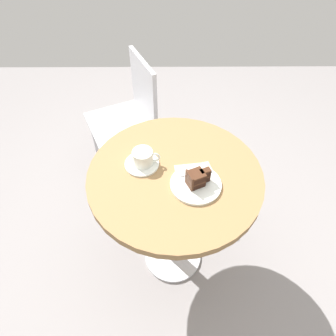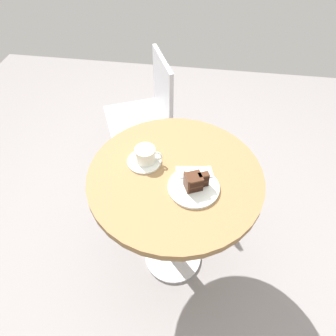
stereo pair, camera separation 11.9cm
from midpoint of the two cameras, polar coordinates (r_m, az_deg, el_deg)
name	(u,v)px [view 1 (the left image)]	position (r m, az deg, el deg)	size (l,w,h in m)	color
ground_plane	(173,256)	(1.87, -0.97, -16.56)	(4.40, 4.40, 0.01)	gray
cafe_table	(175,192)	(1.33, -1.32, -4.76)	(0.73, 0.73, 0.75)	olive
saucer	(142,164)	(1.27, -7.68, 0.64)	(0.14, 0.14, 0.01)	silver
coffee_cup	(143,157)	(1.24, -7.50, 1.93)	(0.12, 0.08, 0.07)	silver
teaspoon	(140,154)	(1.30, -8.05, 2.46)	(0.09, 0.08, 0.00)	silver
cake_plate	(196,184)	(1.18, 2.44, -3.27)	(0.20, 0.20, 0.01)	silver
cake_slice	(197,178)	(1.15, 2.59, -2.13)	(0.10, 0.08, 0.07)	black
fork	(200,173)	(1.21, 3.38, -1.04)	(0.13, 0.04, 0.00)	silver
napkin	(196,176)	(1.21, 2.62, -1.77)	(0.18, 0.17, 0.00)	beige
cafe_chair	(131,112)	(1.94, -8.80, 10.37)	(0.50, 0.50, 0.85)	#BCBCC1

